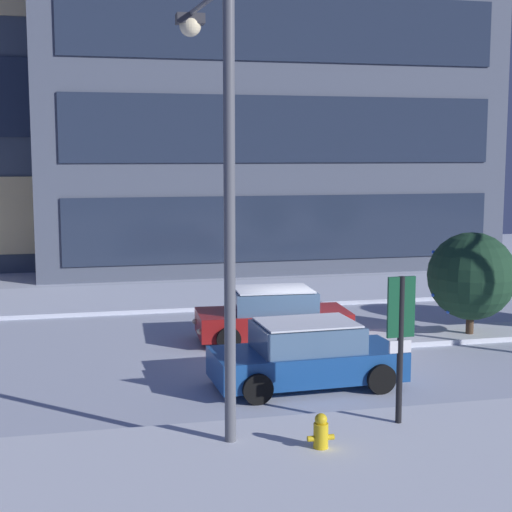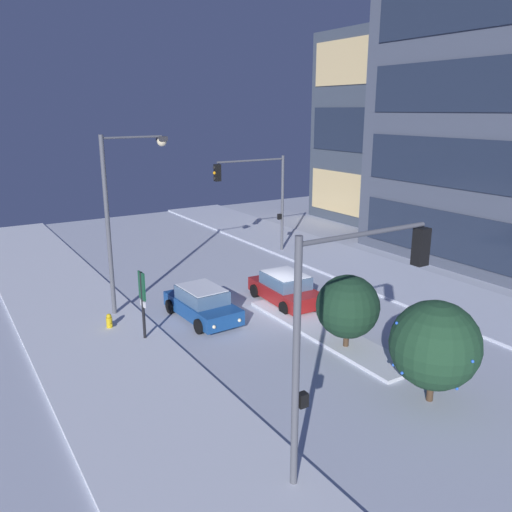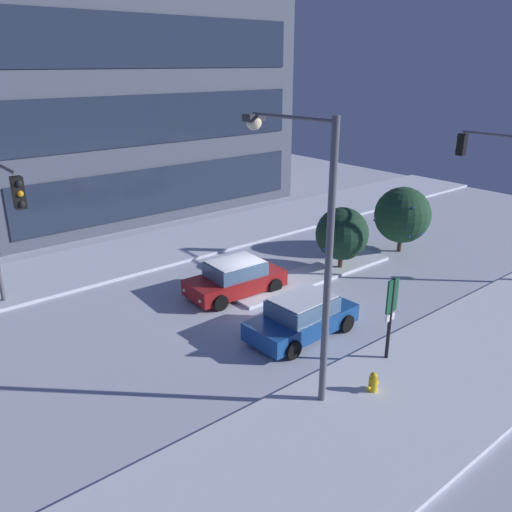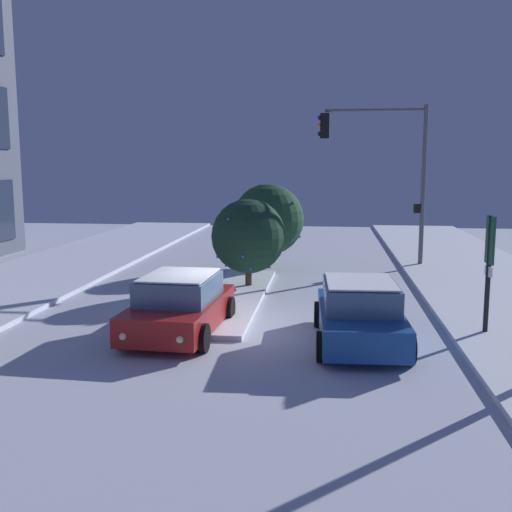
{
  "view_description": "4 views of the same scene",
  "coord_description": "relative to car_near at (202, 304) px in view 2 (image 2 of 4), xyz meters",
  "views": [
    {
      "loc": [
        -5.93,
        -19.76,
        5.23
      ],
      "look_at": [
        -1.41,
        -0.13,
        2.58
      ],
      "focal_mm": 54.75,
      "sensor_mm": 36.0,
      "label": 1
    },
    {
      "loc": [
        19.02,
        -13.02,
        9.15
      ],
      "look_at": [
        -1.58,
        -0.09,
        2.32
      ],
      "focal_mm": 36.65,
      "sensor_mm": 36.0,
      "label": 2
    },
    {
      "loc": [
        -12.94,
        -15.23,
        9.32
      ],
      "look_at": [
        -0.05,
        0.4,
        1.76
      ],
      "focal_mm": 36.55,
      "sensor_mm": 36.0,
      "label": 3
    },
    {
      "loc": [
        -14.88,
        -2.57,
        4.16
      ],
      "look_at": [
        -1.57,
        -0.97,
        2.12
      ],
      "focal_mm": 42.35,
      "sensor_mm": 36.0,
      "label": 4
    }
  ],
  "objects": [
    {
      "name": "traffic_light_corner_near_right",
      "position": [
        11.12,
        -1.41,
        3.72
      ],
      "size": [
        0.32,
        4.36,
        6.5
      ],
      "rotation": [
        0.0,
        0.0,
        1.57
      ],
      "color": "#565960",
      "rests_on": "ground"
    },
    {
      "name": "office_tower_secondary",
      "position": [
        -11.13,
        24.56,
        6.91
      ],
      "size": [
        11.41,
        11.14,
        15.24
      ],
      "color": "#424C5B",
      "rests_on": "ground"
    },
    {
      "name": "car_near",
      "position": [
        0.0,
        0.0,
        0.0
      ],
      "size": [
        4.41,
        2.2,
        1.49
      ],
      "rotation": [
        0.0,
        0.0,
        0.04
      ],
      "color": "#19478C",
      "rests_on": "ground"
    },
    {
      "name": "fire_hydrant",
      "position": [
        -0.93,
        -3.97,
        -0.34
      ],
      "size": [
        0.48,
        0.26,
        0.76
      ],
      "color": "gold",
      "rests_on": "ground"
    },
    {
      "name": "decorated_tree_left_of_median",
      "position": [
        5.86,
        3.4,
        1.09
      ],
      "size": [
        2.48,
        2.48,
        3.04
      ],
      "color": "#473323",
      "rests_on": "ground"
    },
    {
      "name": "street_lamp_arched",
      "position": [
        -2.47,
        -2.48,
        4.57
      ],
      "size": [
        0.62,
        3.12,
        8.14
      ],
      "rotation": [
        0.0,
        0.0,
        1.66
      ],
      "color": "#565960",
      "rests_on": "ground"
    },
    {
      "name": "traffic_light_corner_far_left",
      "position": [
        -7.61,
        7.75,
        3.66
      ],
      "size": [
        0.32,
        5.12,
        6.34
      ],
      "rotation": [
        0.0,
        0.0,
        -1.57
      ],
      "color": "#565960",
      "rests_on": "ground"
    },
    {
      "name": "parking_info_sign",
      "position": [
        0.91,
        -3.07,
        1.18
      ],
      "size": [
        0.55,
        0.12,
        2.96
      ],
      "rotation": [
        0.0,
        0.0,
        1.63
      ],
      "color": "black",
      "rests_on": "ground"
    },
    {
      "name": "car_far",
      "position": [
        0.32,
        4.37,
        0.0
      ],
      "size": [
        4.39,
        2.26,
        1.49
      ],
      "rotation": [
        0.0,
        0.0,
        3.09
      ],
      "color": "maroon",
      "rests_on": "ground"
    },
    {
      "name": "decorated_tree_median",
      "position": [
        10.19,
        3.17,
        1.26
      ],
      "size": [
        2.93,
        2.87,
        3.41
      ],
      "color": "#473323",
      "rests_on": "ground"
    },
    {
      "name": "median_strip",
      "position": [
        4.26,
        3.65,
        -0.64
      ],
      "size": [
        9.0,
        1.8,
        0.14
      ],
      "primitive_type": "cube",
      "color": "silver",
      "rests_on": "ground"
    },
    {
      "name": "ground",
      "position": [
        0.98,
        3.34,
        -0.71
      ],
      "size": [
        52.0,
        52.0,
        0.0
      ],
      "primitive_type": "plane",
      "color": "silver"
    },
    {
      "name": "curb_strip_near",
      "position": [
        0.98,
        -4.8,
        -0.64
      ],
      "size": [
        52.0,
        5.2,
        0.14
      ],
      "primitive_type": "cube",
      "color": "silver",
      "rests_on": "ground"
    },
    {
      "name": "curb_strip_far",
      "position": [
        0.98,
        11.48,
        -0.64
      ],
      "size": [
        52.0,
        5.2,
        0.14
      ],
      "primitive_type": "cube",
      "color": "silver",
      "rests_on": "ground"
    }
  ]
}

